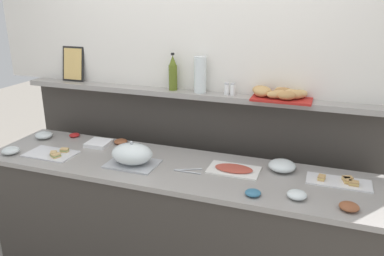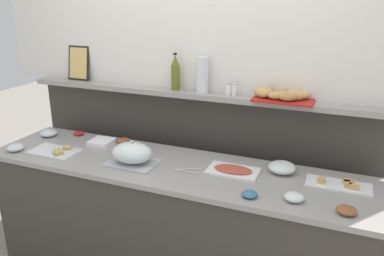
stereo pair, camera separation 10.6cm
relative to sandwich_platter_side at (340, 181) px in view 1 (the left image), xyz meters
name	(u,v)px [view 1 (the left image)]	position (x,y,z in m)	size (l,w,h in m)	color
ground_plane	(199,230)	(-1.06, 0.49, -0.90)	(12.00, 12.00, 0.00)	gray
buffet_counter	(172,223)	(-1.06, -0.11, -0.45)	(2.66, 0.66, 0.89)	#3D3833
back_ledge_unit	(196,164)	(-1.06, 0.39, -0.21)	(2.84, 0.22, 1.30)	#3D3833
sandwich_platter_side	(340,181)	(0.00, 0.00, 0.00)	(0.38, 0.16, 0.04)	white
sandwich_platter_front	(52,154)	(-1.94, -0.22, 0.00)	(0.36, 0.21, 0.04)	silver
cold_cuts_platter	(234,169)	(-0.65, -0.05, 0.00)	(0.33, 0.20, 0.02)	white
serving_cloche	(132,155)	(-1.32, -0.18, 0.06)	(0.34, 0.24, 0.17)	#B7BABF
glass_bowl_large	(282,166)	(-0.35, 0.06, 0.02)	(0.18, 0.18, 0.07)	silver
glass_bowl_medium	(11,151)	(-2.24, -0.31, 0.01)	(0.12, 0.12, 0.05)	silver
glass_bowl_small	(44,135)	(-2.23, 0.03, 0.01)	(0.14, 0.14, 0.05)	silver
glass_bowl_extra	(297,195)	(-0.23, -0.28, 0.01)	(0.11, 0.11, 0.04)	silver
condiment_bowl_cream	(349,207)	(0.04, -0.31, 0.01)	(0.11, 0.11, 0.04)	brown
condiment_bowl_red	(121,142)	(-1.59, 0.13, 0.01)	(0.10, 0.10, 0.04)	brown
condiment_bowl_dark	(253,193)	(-0.47, -0.33, 0.01)	(0.09, 0.09, 0.03)	teal
condiment_bowl_teal	(74,135)	(-2.02, 0.14, 0.00)	(0.08, 0.08, 0.03)	red
serving_tongs	(187,171)	(-0.93, -0.16, 0.00)	(0.19, 0.09, 0.01)	#B7BABF
napkin_stack	(99,143)	(-1.73, 0.05, 0.00)	(0.17, 0.17, 0.03)	white
olive_oil_bottle	(173,74)	(-1.22, 0.32, 0.53)	(0.06, 0.06, 0.28)	#56661E
salt_shaker	(227,89)	(-0.81, 0.32, 0.45)	(0.03, 0.03, 0.09)	white
pepper_shaker	(233,89)	(-0.76, 0.32, 0.45)	(0.03, 0.03, 0.09)	white
bread_basket	(281,94)	(-0.43, 0.31, 0.44)	(0.43, 0.28, 0.08)	#B2231E
framed_picture	(73,64)	(-2.12, 0.35, 0.54)	(0.20, 0.06, 0.28)	black
water_carafe	(200,75)	(-1.01, 0.32, 0.53)	(0.09, 0.09, 0.26)	silver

